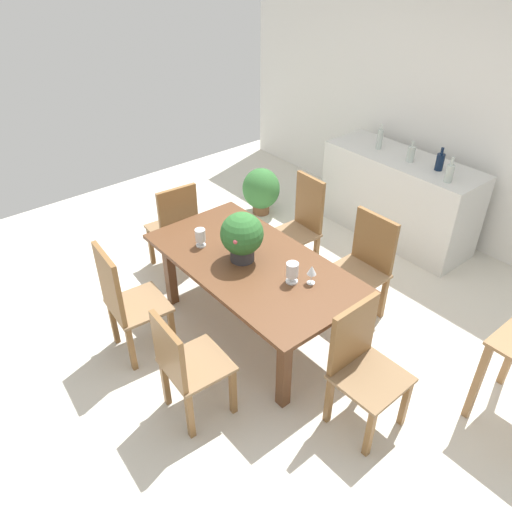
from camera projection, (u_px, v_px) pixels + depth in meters
The scene contains 19 objects.
ground_plane at pixel (270, 318), 4.66m from camera, with size 7.04×7.04×0.00m, color silver.
back_wall at pixel (457, 122), 5.29m from camera, with size 6.40×0.10×2.60m, color white.
dining_table at pixel (252, 271), 4.18m from camera, with size 1.89×1.00×0.75m.
chair_head_end at pixel (176, 225), 5.00m from camera, with size 0.45×0.48×0.99m.
chair_near_left at pixel (125, 299), 3.99m from camera, with size 0.49×0.48×1.05m.
chair_far_right at pixel (365, 261), 4.47m from camera, with size 0.48×0.43×0.99m.
chair_foot_end at pixel (361, 361), 3.47m from camera, with size 0.45×0.48×0.99m.
chair_near_right at pixel (185, 364), 3.48m from camera, with size 0.46×0.46×0.93m.
chair_far_left at pixel (300, 223), 5.01m from camera, with size 0.42×0.49×1.04m.
flower_centerpiece at pixel (242, 236), 4.01m from camera, with size 0.35×0.35×0.43m.
crystal_vase_left at pixel (292, 271), 3.83m from camera, with size 0.10×0.10×0.17m.
crystal_vase_center_near at pixel (200, 236), 4.26m from camera, with size 0.09×0.09×0.16m.
wine_glass at pixel (312, 271), 3.81m from camera, with size 0.07×0.07×0.16m.
kitchen_counter at pixel (398, 197), 5.64m from camera, with size 1.75×0.64×0.96m, color silver.
wine_bottle_amber at pixel (411, 154), 5.24m from camera, with size 0.08×0.08×0.22m.
wine_bottle_dark at pixel (380, 139), 5.51m from camera, with size 0.06×0.06×0.28m.
wine_bottle_clear at pixel (450, 173), 4.83m from camera, with size 0.08×0.08×0.26m.
wine_bottle_green at pixel (440, 162), 5.05m from camera, with size 0.08×0.08×0.24m.
potted_plant_floor at pixel (261, 190), 6.15m from camera, with size 0.46×0.46×0.59m.
Camera 1 is at (2.63, -2.34, 3.11)m, focal length 35.03 mm.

